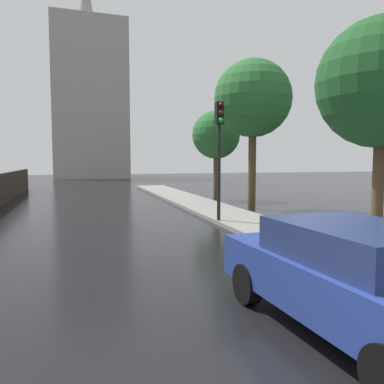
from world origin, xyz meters
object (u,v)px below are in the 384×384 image
car_blue_mid_road (355,277)px  street_tree_far (253,99)px  traffic_light (219,139)px  street_tree_mid (216,135)px  street_tree_near (382,84)px

car_blue_mid_road → street_tree_far: 13.40m
traffic_light → street_tree_mid: street_tree_mid is taller
street_tree_far → street_tree_mid: bearing=91.9°
car_blue_mid_road → street_tree_far: size_ratio=0.65×
traffic_light → car_blue_mid_road: bearing=-98.6°
car_blue_mid_road → traffic_light: traffic_light is taller
traffic_light → street_tree_near: 5.43m
car_blue_mid_road → street_tree_near: 6.36m
traffic_light → street_tree_mid: 8.31m
traffic_light → street_tree_far: bearing=50.5°
car_blue_mid_road → traffic_light: bearing=78.7°
car_blue_mid_road → street_tree_far: bearing=68.3°
traffic_light → street_tree_mid: size_ratio=0.82×
street_tree_mid → traffic_light: bearing=-109.0°
street_tree_near → street_tree_far: (0.38, 8.15, 0.84)m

